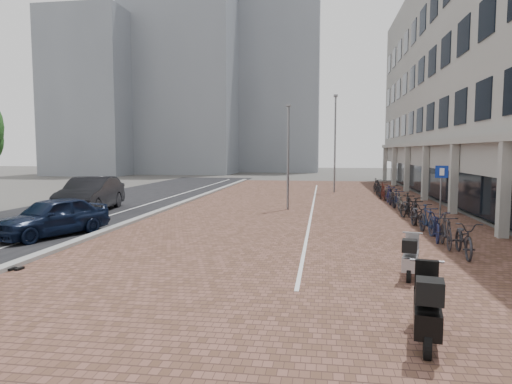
# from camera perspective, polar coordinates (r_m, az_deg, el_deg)

# --- Properties ---
(ground) EXTENTS (140.00, 140.00, 0.00)m
(ground) POSITION_cam_1_polar(r_m,az_deg,el_deg) (12.95, -3.95, -8.12)
(ground) COLOR #474442
(ground) RESTS_ON ground
(plaza_brick) EXTENTS (14.50, 42.00, 0.04)m
(plaza_brick) POSITION_cam_1_polar(r_m,az_deg,el_deg) (24.50, 6.71, -1.81)
(plaza_brick) COLOR brown
(plaza_brick) RESTS_ON ground
(street_asphalt) EXTENTS (8.00, 50.00, 0.03)m
(street_asphalt) POSITION_cam_1_polar(r_m,az_deg,el_deg) (27.15, -17.18, -1.34)
(street_asphalt) COLOR black
(street_asphalt) RESTS_ON ground
(curb) EXTENTS (0.35, 42.00, 0.14)m
(curb) POSITION_cam_1_polar(r_m,az_deg,el_deg) (25.70, -9.32, -1.39)
(curb) COLOR gray
(curb) RESTS_ON ground
(lane_line) EXTENTS (0.12, 44.00, 0.00)m
(lane_line) POSITION_cam_1_polar(r_m,az_deg,el_deg) (26.35, -13.26, -1.40)
(lane_line) COLOR white
(lane_line) RESTS_ON street_asphalt
(parking_line) EXTENTS (0.10, 30.00, 0.00)m
(parking_line) POSITION_cam_1_polar(r_m,az_deg,el_deg) (24.49, 7.18, -1.76)
(parking_line) COLOR white
(parking_line) RESTS_ON plaza_brick
(office_building) EXTENTS (8.40, 40.00, 15.00)m
(office_building) POSITION_cam_1_polar(r_m,az_deg,el_deg) (30.60, 28.91, 14.84)
(office_building) COLOR #9F9F9A
(office_building) RESTS_ON ground
(bg_towers) EXTENTS (33.00, 23.00, 32.00)m
(bg_towers) POSITION_cam_1_polar(r_m,az_deg,el_deg) (64.52, -7.25, 14.94)
(bg_towers) COLOR gray
(bg_towers) RESTS_ON ground
(car_navy) EXTENTS (3.07, 4.36, 1.38)m
(car_navy) POSITION_cam_1_polar(r_m,az_deg,el_deg) (17.33, -24.34, -2.87)
(car_navy) COLOR black
(car_navy) RESTS_ON ground
(car_dark) EXTENTS (2.53, 5.42, 1.72)m
(car_dark) POSITION_cam_1_polar(r_m,az_deg,el_deg) (23.64, -20.13, -0.28)
(car_dark) COLOR black
(car_dark) RESTS_ON ground
(shoes) EXTENTS (0.36, 0.31, 0.08)m
(shoes) POSITION_cam_1_polar(r_m,az_deg,el_deg) (12.85, -28.10, -8.66)
(shoes) COLOR black
(shoes) RESTS_ON ground
(scooter_mid) EXTENTS (0.85, 1.81, 1.20)m
(scooter_mid) POSITION_cam_1_polar(r_m,az_deg,el_deg) (7.67, 20.77, -13.22)
(scooter_mid) COLOR black
(scooter_mid) RESTS_ON ground
(scooter_back) EXTENTS (0.80, 1.55, 1.02)m
(scooter_back) POSITION_cam_1_polar(r_m,az_deg,el_deg) (11.34, 18.93, -7.68)
(scooter_back) COLOR #9E9FA3
(scooter_back) RESTS_ON ground
(parking_sign) EXTENTS (0.49, 0.17, 2.39)m
(parking_sign) POSITION_cam_1_polar(r_m,az_deg,el_deg) (19.90, 22.33, 0.82)
(parking_sign) COLOR slate
(parking_sign) RESTS_ON ground
(lamp_near) EXTENTS (0.12, 0.12, 5.25)m
(lamp_near) POSITION_cam_1_polar(r_m,az_deg,el_deg) (22.78, 4.06, 4.27)
(lamp_near) COLOR slate
(lamp_near) RESTS_ON ground
(lamp_far) EXTENTS (0.12, 0.12, 6.87)m
(lamp_far) POSITION_cam_1_polar(r_m,az_deg,el_deg) (32.81, 9.93, 5.90)
(lamp_far) COLOR slate
(lamp_far) RESTS_ON ground
(bike_row) EXTENTS (1.21, 21.46, 1.05)m
(bike_row) POSITION_cam_1_polar(r_m,az_deg,el_deg) (23.39, 17.63, -1.09)
(bike_row) COLOR #222228
(bike_row) RESTS_ON ground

